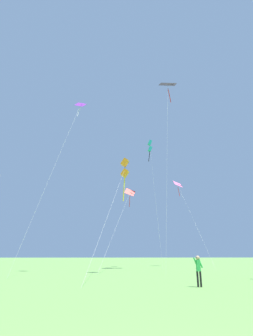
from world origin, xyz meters
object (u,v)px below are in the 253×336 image
Objects in this scene: kite_pink_low at (179,187)px; kite_teal_box at (150,146)px; kite_black_large at (168,89)px; kite_purple_streamer at (77,112)px; kite_orange_box at (125,169)px; person_in_blue_jacket at (198,268)px; kite_red_high at (129,196)px.

kite_teal_box reaches higher than kite_pink_low.
kite_black_large is 15.98m from kite_pink_low.
kite_purple_streamer is 8.88m from kite_orange_box.
kite_pink_low is at bearing 77.14° from person_in_blue_jacket.
person_in_blue_jacket is at bearing -99.91° from kite_black_large.
kite_red_high is 8.46m from kite_orange_box.
kite_orange_box is 7.60× the size of person_in_blue_jacket.
kite_pink_low reaches higher than kite_orange_box.
kite_red_high is at bearing -137.05° from kite_pink_low.
kite_purple_streamer is at bearing -154.92° from kite_black_large.
kite_black_large is at bearing -17.60° from kite_red_high.
kite_black_large reaches higher than kite_teal_box.
kite_teal_box reaches higher than kite_purple_streamer.
kite_orange_box is at bearing -109.45° from kite_teal_box.
kite_purple_streamer reaches higher than kite_orange_box.
kite_black_large is 16.47× the size of person_in_blue_jacket.
kite_teal_box is 12.17× the size of person_in_blue_jacket.
kite_orange_box is (-1.02, -8.33, 1.08)m from kite_red_high.
kite_orange_box is at bearing -120.75° from kite_pink_low.
kite_teal_box is (-1.82, 6.92, -6.11)m from kite_black_large.
kite_black_large reaches higher than kite_pink_low.
kite_teal_box is at bearing 104.74° from kite_black_large.
kite_red_high is 21.76m from person_in_blue_jacket.
kite_red_high reaches higher than person_in_blue_jacket.
kite_red_high is at bearing 162.40° from kite_black_large.
kite_orange_box is 0.62× the size of kite_teal_box.
person_in_blue_jacket is at bearing -102.86° from kite_pink_low.
kite_pink_low is (3.26, 9.98, -12.05)m from kite_black_large.
kite_orange_box is at bearing 106.18° from person_in_blue_jacket.
kite_black_large reaches higher than kite_red_high.
kite_teal_box is (3.74, 5.16, 9.22)m from kite_red_high.
kite_teal_box is at bearing 86.89° from person_in_blue_jacket.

